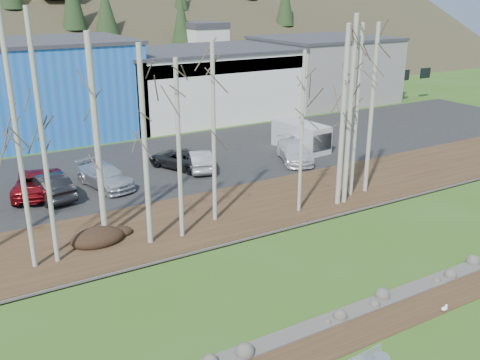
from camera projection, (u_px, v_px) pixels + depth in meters
dirt_strip at (356, 331)px, 20.16m from camera, size 80.00×1.80×0.03m
near_bank_rocks at (338, 318)px, 20.97m from camera, size 80.00×0.80×0.50m
river at (279, 274)px, 24.31m from camera, size 80.00×8.00×0.90m
far_bank_rocks at (234, 240)px, 27.64m from camera, size 80.00×0.80×0.46m
far_bank at (206, 217)px, 30.21m from camera, size 80.00×7.00×0.15m
parking_lot at (140, 168)px, 38.75m from camera, size 80.00×14.00×0.14m
building_blue at (13, 90)px, 45.90m from camera, size 20.40×12.24×8.30m
building_white at (201, 82)px, 54.75m from camera, size 18.36×12.24×6.80m
building_grey at (323, 69)px, 62.35m from camera, size 14.28×12.24×7.30m
seagull at (445, 308)px, 21.35m from camera, size 0.39×0.18×0.28m
dirt_mound at (97, 237)px, 26.98m from camera, size 2.70×1.91×0.53m
birch_1 at (18, 146)px, 22.78m from camera, size 0.22×0.22×11.47m
birch_2 at (97, 140)px, 26.00m from camera, size 0.30×0.30×10.31m
birch_3 at (179, 151)px, 26.28m from camera, size 0.23×0.23×9.10m
birch_4 at (145, 149)px, 25.41m from camera, size 0.26×0.26×9.84m
birch_5 at (214, 136)px, 28.17m from camera, size 0.23×0.23×9.62m
birch_6 at (302, 134)px, 29.48m from camera, size 0.20×0.20×9.10m
birch_7 at (343, 118)px, 30.31m from camera, size 0.29×0.29×10.40m
birch_8 at (350, 113)px, 30.47m from camera, size 0.28×0.28×10.90m
birch_9 at (371, 111)px, 32.34m from camera, size 0.26×0.26×10.36m
birch_10 at (356, 113)px, 31.76m from camera, size 0.26×0.26×10.36m
birch_11 at (43, 143)px, 23.27m from camera, size 0.22×0.22×11.47m
car_1 at (49, 185)px, 32.66m from camera, size 2.44×5.05×1.60m
car_2 at (37, 182)px, 33.38m from camera, size 4.07×6.09×1.55m
car_3 at (105, 176)px, 34.57m from camera, size 3.03×5.34×1.46m
car_4 at (199, 160)px, 37.96m from camera, size 2.75×4.55×1.42m
car_5 at (180, 158)px, 38.42m from camera, size 4.13×5.30×1.34m
car_6 at (294, 152)px, 39.85m from camera, size 3.79×5.41×1.45m
van_white at (303, 137)px, 42.63m from camera, size 2.50×5.12×2.17m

